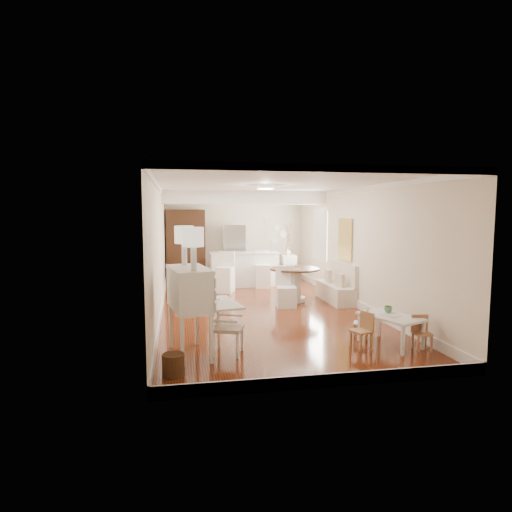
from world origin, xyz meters
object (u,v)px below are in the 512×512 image
object	(u,v)px
breakfast_counter	(244,269)
gustavian_armchair	(228,327)
dining_table	(294,285)
sideboard	(288,269)
slip_chair_near	(286,287)
fridge	(245,253)
slip_chair_far	(289,286)
kids_chair_c	(422,333)
kids_chair_b	(361,323)
bar_stool_left	(225,272)
pantry_cabinet	(186,246)
kids_table	(390,330)
wicker_basket	(173,365)
secretary_bureau	(190,312)
kids_chair_a	(361,330)
bar_stool_right	(263,269)

from	to	relation	value
breakfast_counter	gustavian_armchair	bearing A→B (deg)	-101.34
dining_table	sideboard	xyz separation A→B (m)	(0.57, 2.76, 0.02)
slip_chair_near	fridge	size ratio (longest dim) A/B	0.53
sideboard	slip_chair_far	bearing A→B (deg)	-97.68
kids_chair_c	breakfast_counter	world-z (taller)	breakfast_counter
sideboard	kids_chair_b	bearing A→B (deg)	-85.60
bar_stool_left	pantry_cabinet	bearing A→B (deg)	141.03
dining_table	slip_chair_far	distance (m)	0.26
kids_table	kids_chair_c	world-z (taller)	kids_chair_c
wicker_basket	secretary_bureau	bearing A→B (deg)	72.82
kids_chair_c	pantry_cabinet	xyz separation A→B (m)	(-3.59, 7.54, 0.87)
kids_chair_a	bar_stool_left	world-z (taller)	bar_stool_left
breakfast_counter	fridge	bearing A→B (deg)	79.22
bar_stool_left	fridge	distance (m)	2.13
dining_table	slip_chair_far	world-z (taller)	slip_chair_far
secretary_bureau	gustavian_armchair	xyz separation A→B (m)	(0.59, -0.05, -0.26)
bar_stool_right	dining_table	bearing A→B (deg)	-73.65
kids_table	sideboard	xyz separation A→B (m)	(-0.05, 6.48, 0.19)
secretary_bureau	dining_table	xyz separation A→B (m)	(2.69, 3.62, -0.27)
wicker_basket	kids_chair_c	world-z (taller)	kids_chair_c
fridge	bar_stool_left	bearing A→B (deg)	-114.73
breakfast_counter	bar_stool_left	world-z (taller)	bar_stool_left
kids_chair_a	pantry_cabinet	xyz separation A→B (m)	(-2.65, 7.29, 0.85)
secretary_bureau	slip_chair_near	world-z (taller)	secretary_bureau
slip_chair_near	fridge	distance (m)	4.07
breakfast_counter	bar_stool_right	bearing A→B (deg)	-35.86
slip_chair_near	slip_chair_far	xyz separation A→B (m)	(0.18, 0.40, -0.05)
gustavian_armchair	kids_chair_a	bearing A→B (deg)	-74.63
bar_stool_right	fridge	bearing A→B (deg)	106.89
kids_chair_a	kids_table	bearing A→B (deg)	79.24
gustavian_armchair	kids_table	xyz separation A→B (m)	(2.73, -0.06, -0.17)
kids_chair_c	slip_chair_near	distance (m)	3.74
wicker_basket	kids_table	distance (m)	3.64
slip_chair_near	bar_stool_right	size ratio (longest dim) A/B	0.87
breakfast_counter	fridge	world-z (taller)	fridge
gustavian_armchair	sideboard	world-z (taller)	sideboard
wicker_basket	kids_chair_b	xyz separation A→B (m)	(3.28, 1.24, 0.11)
kids_chair_a	kids_chair_c	xyz separation A→B (m)	(0.94, -0.25, -0.02)
kids_table	kids_chair_b	size ratio (longest dim) A/B	1.91
bar_stool_left	slip_chair_far	bearing A→B (deg)	-27.72
pantry_cabinet	kids_table	bearing A→B (deg)	-65.93
kids_chair_b	sideboard	size ratio (longest dim) A/B	0.57
gustavian_armchair	kids_table	bearing A→B (deg)	-71.87
bar_stool_left	bar_stool_right	bearing A→B (deg)	46.77
slip_chair_near	breakfast_counter	distance (m)	3.03
slip_chair_near	bar_stool_left	xyz separation A→B (m)	(-1.21, 2.12, 0.09)
kids_chair_b	secretary_bureau	bearing A→B (deg)	-53.58
gustavian_armchair	slip_chair_far	xyz separation A→B (m)	(1.92, 3.47, -0.00)
slip_chair_far	kids_chair_b	bearing A→B (deg)	64.28
dining_table	bar_stool_right	size ratio (longest dim) A/B	1.13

